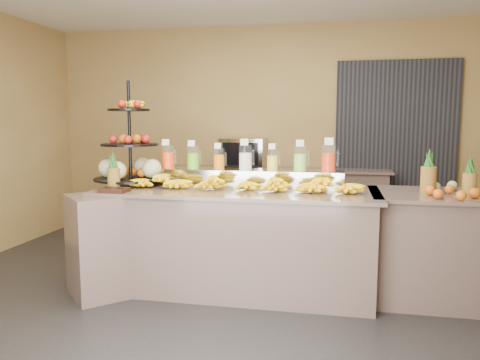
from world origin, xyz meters
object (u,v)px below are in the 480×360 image
(condiment_caddy, at_px, (114,190))
(right_fruit_pile, at_px, (448,187))
(pitcher_tray, at_px, (245,177))
(banana_heap, at_px, (242,181))
(fruit_stand, at_px, (135,159))
(oven_warmer, at_px, (243,153))

(condiment_caddy, relative_size, right_fruit_pile, 0.54)
(right_fruit_pile, bearing_deg, pitcher_tray, 170.71)
(pitcher_tray, xyz_separation_m, banana_heap, (0.02, -0.30, -0.00))
(pitcher_tray, xyz_separation_m, right_fruit_pile, (1.76, -0.29, -0.00))
(banana_heap, height_order, right_fruit_pile, right_fruit_pile)
(right_fruit_pile, bearing_deg, banana_heap, -179.58)
(pitcher_tray, distance_m, banana_heap, 0.30)
(fruit_stand, xyz_separation_m, oven_warmer, (0.70, 1.84, -0.06))
(pitcher_tray, height_order, fruit_stand, fruit_stand)
(pitcher_tray, distance_m, condiment_caddy, 1.23)
(fruit_stand, bearing_deg, oven_warmer, 82.44)
(banana_heap, bearing_deg, right_fruit_pile, 0.42)
(right_fruit_pile, bearing_deg, condiment_caddy, -172.21)
(condiment_caddy, distance_m, right_fruit_pile, 2.81)
(pitcher_tray, xyz_separation_m, oven_warmer, (-0.35, 1.67, 0.12))
(right_fruit_pile, relative_size, oven_warmer, 0.73)
(banana_heap, distance_m, right_fruit_pile, 1.74)
(condiment_caddy, bearing_deg, right_fruit_pile, 7.79)
(pitcher_tray, distance_m, fruit_stand, 1.08)
(condiment_caddy, height_order, oven_warmer, oven_warmer)
(oven_warmer, bearing_deg, fruit_stand, -109.52)
(banana_heap, distance_m, fruit_stand, 1.09)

